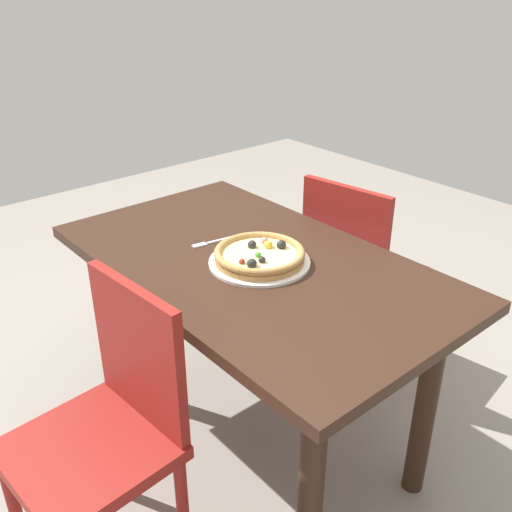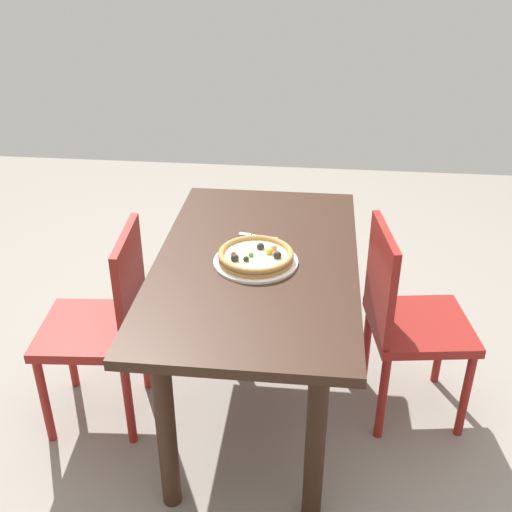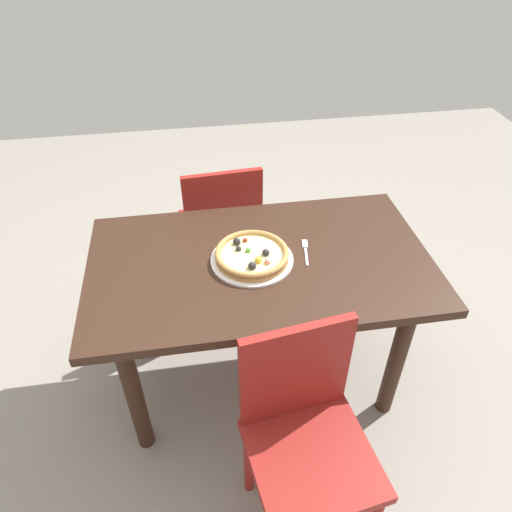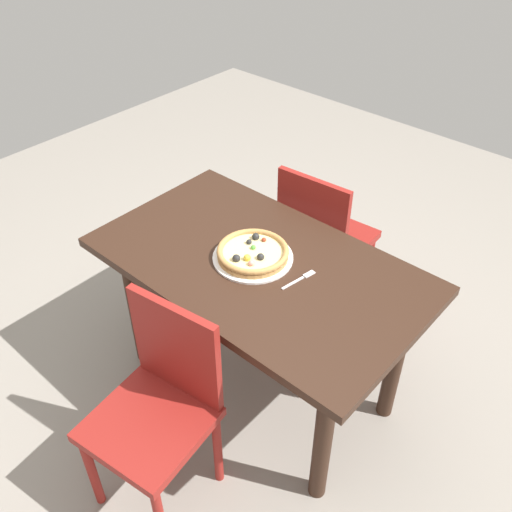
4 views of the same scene
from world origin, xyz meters
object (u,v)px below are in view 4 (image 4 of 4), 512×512
object	(u,v)px
plate	(253,257)
pizza	(253,252)
fork	(301,278)
chair_near	(160,404)
chair_far	(322,237)
dining_table	(259,283)

from	to	relation	value
plate	pizza	size ratio (longest dim) A/B	1.12
pizza	fork	distance (m)	0.23
chair_near	chair_far	bearing A→B (deg)	-90.68
dining_table	chair_near	size ratio (longest dim) A/B	1.54
plate	fork	bearing A→B (deg)	6.92
plate	chair_near	bearing A→B (deg)	-81.92
dining_table	fork	distance (m)	0.23
chair_near	chair_far	xyz separation A→B (m)	(-0.16, 1.21, 0.00)
chair_far	fork	size ratio (longest dim) A/B	5.31
chair_far	fork	bearing A→B (deg)	-67.10
fork	dining_table	bearing A→B (deg)	108.38
pizza	fork	size ratio (longest dim) A/B	1.76
dining_table	pizza	distance (m)	0.15
chair_near	plate	bearing A→B (deg)	-90.08
dining_table	chair_near	distance (m)	0.63
chair_near	plate	xyz separation A→B (m)	(-0.09, 0.61, 0.27)
dining_table	fork	bearing A→B (deg)	8.61
plate	fork	size ratio (longest dim) A/B	1.97
plate	pizza	xyz separation A→B (m)	(-0.00, -0.00, 0.03)
plate	pizza	distance (m)	0.03
dining_table	fork	xyz separation A→B (m)	(0.19, 0.03, 0.12)
pizza	chair_far	bearing A→B (deg)	96.86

